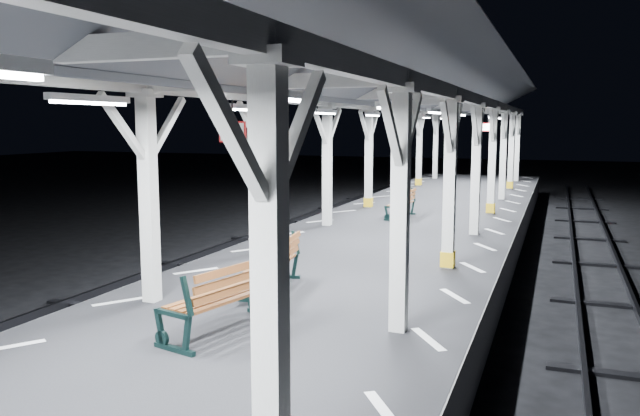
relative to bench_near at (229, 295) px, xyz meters
The scene contains 10 objects.
ground 3.31m from the bench_near, 88.42° to the left, with size 120.00×120.00×0.00m, color black.
platform 3.11m from the bench_near, 88.42° to the left, with size 6.00×50.00×1.00m, color black.
hazard_stripes_left 3.80m from the bench_near, 128.98° to the left, with size 1.00×48.00×0.01m, color silver.
hazard_stripes_right 3.91m from the bench_near, 49.16° to the left, with size 1.00×48.00×0.01m, color silver.
track_left 5.91m from the bench_near, 149.24° to the left, with size 2.20×60.00×0.16m.
track_right 6.04m from the bench_near, 29.96° to the left, with size 2.20×60.00×0.16m.
canopy 4.20m from the bench_near, 88.41° to the left, with size 5.40×49.00×4.65m.
bench_near is the anchor object (origin of this frame).
bench_mid 2.28m from the bench_near, 98.95° to the left, with size 0.86×1.74×0.90m.
bench_far 11.08m from the bench_near, 91.42° to the left, with size 0.63×1.57×0.84m.
Camera 1 is at (3.94, -10.03, 3.80)m, focal length 35.00 mm.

